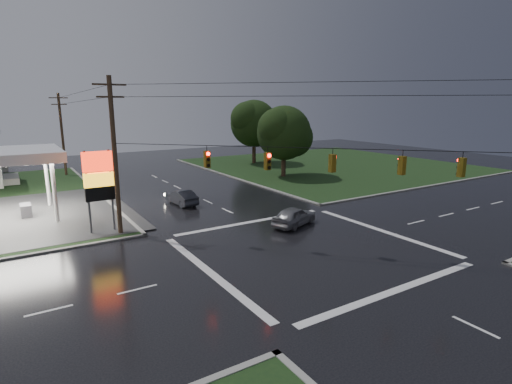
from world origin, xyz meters
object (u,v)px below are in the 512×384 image
pylon_sign (99,178)px  utility_pole_n (62,133)px  car_crossing (294,216)px  car_north (181,197)px  tree_ne_near (285,133)px  tree_ne_far (255,124)px  utility_pole_nw (115,155)px

pylon_sign → utility_pole_n: (1.00, 27.50, 1.46)m
car_crossing → utility_pole_n: bearing=-1.7°
pylon_sign → car_north: pylon_sign is taller
tree_ne_near → tree_ne_far: bearing=75.9°
utility_pole_nw → utility_pole_n: (0.00, 28.50, -0.25)m
pylon_sign → car_crossing: bearing=-25.2°
pylon_sign → utility_pole_nw: size_ratio=0.55×
pylon_sign → car_crossing: pylon_sign is taller
tree_ne_near → car_north: bearing=-158.1°
utility_pole_nw → tree_ne_far: (26.65, 24.49, 0.46)m
utility_pole_nw → tree_ne_far: bearing=42.6°
tree_ne_near → car_north: tree_ne_near is taller
utility_pole_n → tree_ne_near: utility_pole_n is taller
tree_ne_far → utility_pole_n: bearing=171.5°
car_north → car_crossing: bearing=108.9°
pylon_sign → car_crossing: (12.80, -6.03, -3.28)m
utility_pole_nw → tree_ne_near: bearing=27.9°
pylon_sign → utility_pole_nw: 2.22m
pylon_sign → utility_pole_n: bearing=87.9°
utility_pole_nw → utility_pole_n: size_ratio=1.05×
utility_pole_nw → car_crossing: utility_pole_nw is taller
utility_pole_n → tree_ne_near: (23.64, -16.01, 0.09)m
pylon_sign → tree_ne_near: 27.23m
utility_pole_n → pylon_sign: bearing=-92.1°
utility_pole_nw → pylon_sign: bearing=135.0°
tree_ne_far → car_north: bearing=-136.5°
utility_pole_nw → tree_ne_far: 36.20m
car_north → pylon_sign: bearing=25.8°
pylon_sign → car_north: bearing=31.0°
car_crossing → car_north: bearing=3.0°
utility_pole_n → car_north: size_ratio=2.51×
utility_pole_n → tree_ne_near: 28.55m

